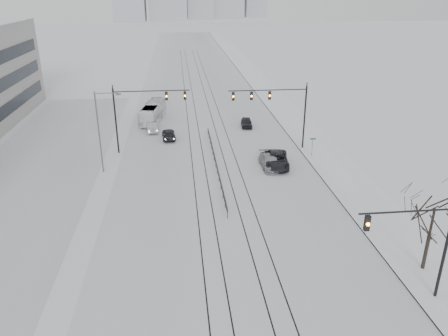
{
  "coord_description": "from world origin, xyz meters",
  "views": [
    {
      "loc": [
        -3.91,
        -15.71,
        18.97
      ],
      "look_at": [
        0.11,
        22.01,
        3.2
      ],
      "focal_mm": 35.0,
      "sensor_mm": 36.0,
      "label": 1
    }
  ],
  "objects_px": {
    "box_truck": "(153,112)",
    "sedan_nb_right": "(270,162)",
    "bare_tree": "(433,215)",
    "sedan_sb_outer": "(152,127)",
    "traffic_mast_near": "(423,240)",
    "sedan_nb_front": "(277,160)",
    "sedan_nb_far": "(247,123)",
    "sedan_sb_inner": "(169,134)"
  },
  "relations": [
    {
      "from": "sedan_nb_right",
      "to": "sedan_nb_far",
      "type": "bearing_deg",
      "value": 90.17
    },
    {
      "from": "traffic_mast_near",
      "to": "sedan_nb_right",
      "type": "xyz_separation_m",
      "value": [
        -4.68,
        23.22,
        -3.87
      ]
    },
    {
      "from": "box_truck",
      "to": "sedan_nb_right",
      "type": "bearing_deg",
      "value": 133.83
    },
    {
      "from": "traffic_mast_near",
      "to": "sedan_nb_right",
      "type": "height_order",
      "value": "traffic_mast_near"
    },
    {
      "from": "traffic_mast_near",
      "to": "bare_tree",
      "type": "relative_size",
      "value": 1.15
    },
    {
      "from": "sedan_sb_outer",
      "to": "sedan_nb_front",
      "type": "height_order",
      "value": "sedan_nb_front"
    },
    {
      "from": "sedan_sb_outer",
      "to": "box_truck",
      "type": "bearing_deg",
      "value": -97.51
    },
    {
      "from": "traffic_mast_near",
      "to": "sedan_nb_front",
      "type": "relative_size",
      "value": 1.23
    },
    {
      "from": "sedan_nb_front",
      "to": "sedan_nb_far",
      "type": "distance_m",
      "value": 15.47
    },
    {
      "from": "traffic_mast_near",
      "to": "box_truck",
      "type": "bearing_deg",
      "value": 113.18
    },
    {
      "from": "traffic_mast_near",
      "to": "sedan_sb_inner",
      "type": "relative_size",
      "value": 1.68
    },
    {
      "from": "sedan_sb_inner",
      "to": "sedan_nb_front",
      "type": "relative_size",
      "value": 0.73
    },
    {
      "from": "sedan_nb_front",
      "to": "traffic_mast_near",
      "type": "bearing_deg",
      "value": -72.05
    },
    {
      "from": "traffic_mast_near",
      "to": "sedan_sb_inner",
      "type": "height_order",
      "value": "traffic_mast_near"
    },
    {
      "from": "traffic_mast_near",
      "to": "sedan_nb_front",
      "type": "height_order",
      "value": "traffic_mast_near"
    },
    {
      "from": "sedan_sb_inner",
      "to": "box_truck",
      "type": "bearing_deg",
      "value": -78.61
    },
    {
      "from": "traffic_mast_near",
      "to": "sedan_sb_outer",
      "type": "xyz_separation_m",
      "value": [
        -18.61,
        38.24,
        -3.86
      ]
    },
    {
      "from": "sedan_nb_front",
      "to": "sedan_sb_inner",
      "type": "bearing_deg",
      "value": 146.65
    },
    {
      "from": "box_truck",
      "to": "sedan_nb_far",
      "type": "bearing_deg",
      "value": 170.8
    },
    {
      "from": "bare_tree",
      "to": "sedan_sb_inner",
      "type": "distance_m",
      "value": 36.84
    },
    {
      "from": "sedan_nb_far",
      "to": "bare_tree",
      "type": "bearing_deg",
      "value": -73.36
    },
    {
      "from": "sedan_sb_outer",
      "to": "sedan_nb_right",
      "type": "height_order",
      "value": "sedan_sb_outer"
    },
    {
      "from": "traffic_mast_near",
      "to": "sedan_nb_far",
      "type": "distance_m",
      "value": 39.45
    },
    {
      "from": "bare_tree",
      "to": "sedan_nb_far",
      "type": "bearing_deg",
      "value": 101.52
    },
    {
      "from": "sedan_nb_front",
      "to": "sedan_nb_right",
      "type": "height_order",
      "value": "sedan_nb_front"
    },
    {
      "from": "bare_tree",
      "to": "sedan_nb_right",
      "type": "distance_m",
      "value": 21.76
    },
    {
      "from": "bare_tree",
      "to": "sedan_sb_inner",
      "type": "bearing_deg",
      "value": 120.47
    },
    {
      "from": "bare_tree",
      "to": "sedan_sb_inner",
      "type": "relative_size",
      "value": 1.46
    },
    {
      "from": "traffic_mast_near",
      "to": "box_truck",
      "type": "relative_size",
      "value": 0.72
    },
    {
      "from": "bare_tree",
      "to": "sedan_nb_right",
      "type": "bearing_deg",
      "value": 109.34
    },
    {
      "from": "traffic_mast_near",
      "to": "sedan_nb_front",
      "type": "bearing_deg",
      "value": 99.33
    },
    {
      "from": "sedan_sb_outer",
      "to": "box_truck",
      "type": "xyz_separation_m",
      "value": [
        -0.04,
        5.32,
        0.66
      ]
    },
    {
      "from": "traffic_mast_near",
      "to": "box_truck",
      "type": "height_order",
      "value": "traffic_mast_near"
    },
    {
      "from": "sedan_sb_inner",
      "to": "sedan_nb_far",
      "type": "xyz_separation_m",
      "value": [
        11.26,
        4.36,
        -0.06
      ]
    },
    {
      "from": "traffic_mast_near",
      "to": "bare_tree",
      "type": "height_order",
      "value": "traffic_mast_near"
    },
    {
      "from": "sedan_nb_far",
      "to": "sedan_sb_inner",
      "type": "bearing_deg",
      "value": -153.7
    },
    {
      "from": "sedan_sb_outer",
      "to": "sedan_nb_front",
      "type": "relative_size",
      "value": 0.75
    },
    {
      "from": "traffic_mast_near",
      "to": "sedan_nb_right",
      "type": "distance_m",
      "value": 24.0
    },
    {
      "from": "bare_tree",
      "to": "sedan_nb_front",
      "type": "relative_size",
      "value": 1.07
    },
    {
      "from": "traffic_mast_near",
      "to": "box_truck",
      "type": "distance_m",
      "value": 47.49
    },
    {
      "from": "traffic_mast_near",
      "to": "bare_tree",
      "type": "xyz_separation_m",
      "value": [
        2.41,
        3.0,
        -0.07
      ]
    },
    {
      "from": "traffic_mast_near",
      "to": "bare_tree",
      "type": "distance_m",
      "value": 3.85
    }
  ]
}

